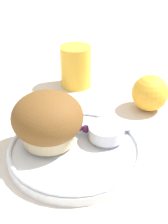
% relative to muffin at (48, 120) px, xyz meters
% --- Properties ---
extents(ground_plane, '(3.00, 3.00, 0.00)m').
position_rel_muffin_xyz_m(ground_plane, '(0.02, -0.00, -0.06)').
color(ground_plane, beige).
extents(plate, '(0.20, 0.20, 0.02)m').
position_rel_muffin_xyz_m(plate, '(0.04, -0.01, -0.05)').
color(plate, white).
rests_on(plate, ground_plane).
extents(muffin, '(0.11, 0.11, 0.08)m').
position_rel_muffin_xyz_m(muffin, '(0.00, 0.00, 0.00)').
color(muffin, beige).
rests_on(muffin, plate).
extents(cream_ramekin, '(0.06, 0.06, 0.02)m').
position_rel_muffin_xyz_m(cream_ramekin, '(0.08, 0.04, -0.03)').
color(cream_ramekin, silver).
rests_on(cream_ramekin, plate).
extents(berry_pair, '(0.03, 0.01, 0.01)m').
position_rel_muffin_xyz_m(berry_pair, '(0.04, 0.04, -0.03)').
color(berry_pair, '#4C194C').
rests_on(berry_pair, plate).
extents(butter_knife, '(0.15, 0.07, 0.00)m').
position_rel_muffin_xyz_m(butter_knife, '(0.04, 0.04, -0.03)').
color(butter_knife, silver).
rests_on(butter_knife, plate).
extents(orange_fruit, '(0.07, 0.07, 0.07)m').
position_rel_muffin_xyz_m(orange_fruit, '(0.13, 0.18, -0.02)').
color(orange_fruit, '#F4A82D').
rests_on(orange_fruit, ground_plane).
extents(juice_glass, '(0.07, 0.07, 0.09)m').
position_rel_muffin_xyz_m(juice_glass, '(-0.04, 0.23, -0.01)').
color(juice_glass, gold).
rests_on(juice_glass, ground_plane).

